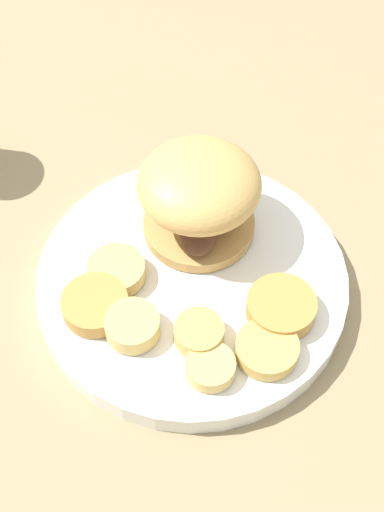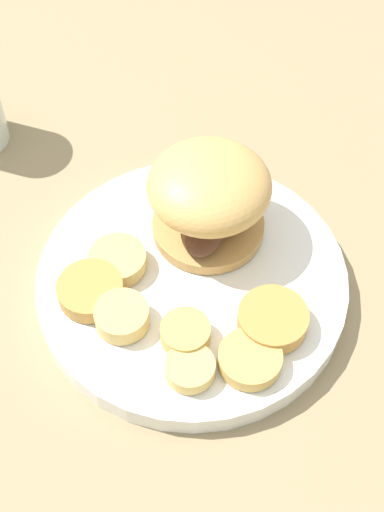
% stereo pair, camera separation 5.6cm
% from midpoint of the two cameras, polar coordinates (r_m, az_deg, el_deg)
% --- Properties ---
extents(ground_plane, '(4.00, 4.00, 0.00)m').
position_cam_midpoint_polar(ground_plane, '(0.60, -2.67, -2.85)').
color(ground_plane, '#937F5B').
extents(dinner_plate, '(0.26, 0.26, 0.02)m').
position_cam_midpoint_polar(dinner_plate, '(0.59, -2.72, -2.19)').
color(dinner_plate, white).
rests_on(dinner_plate, ground_plane).
extents(sandwich, '(0.10, 0.10, 0.08)m').
position_cam_midpoint_polar(sandwich, '(0.58, -2.15, 4.70)').
color(sandwich, tan).
rests_on(sandwich, dinner_plate).
extents(potato_round_0, '(0.04, 0.04, 0.02)m').
position_cam_midpoint_polar(potato_round_0, '(0.55, -7.73, -5.78)').
color(potato_round_0, '#DBB766').
rests_on(potato_round_0, dinner_plate).
extents(potato_round_1, '(0.04, 0.04, 0.01)m').
position_cam_midpoint_polar(potato_round_1, '(0.53, -1.57, -9.09)').
color(potato_round_1, '#DBB766').
rests_on(potato_round_1, dinner_plate).
extents(potato_round_2, '(0.05, 0.05, 0.02)m').
position_cam_midpoint_polar(potato_round_2, '(0.56, 4.29, -4.32)').
color(potato_round_2, '#BC8942').
rests_on(potato_round_2, dinner_plate).
extents(potato_round_3, '(0.05, 0.05, 0.01)m').
position_cam_midpoint_polar(potato_round_3, '(0.54, 3.05, -7.66)').
color(potato_round_3, tan).
rests_on(potato_round_3, dinner_plate).
extents(potato_round_4, '(0.04, 0.04, 0.02)m').
position_cam_midpoint_polar(potato_round_4, '(0.54, -2.41, -6.41)').
color(potato_round_4, tan).
rests_on(potato_round_4, dinner_plate).
extents(potato_round_5, '(0.05, 0.05, 0.01)m').
position_cam_midpoint_polar(potato_round_5, '(0.58, -8.84, -1.38)').
color(potato_round_5, '#DBB766').
rests_on(potato_round_5, dinner_plate).
extents(potato_round_6, '(0.05, 0.05, 0.02)m').
position_cam_midpoint_polar(potato_round_6, '(0.57, -10.60, -4.07)').
color(potato_round_6, '#BC8942').
rests_on(potato_round_6, dinner_plate).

